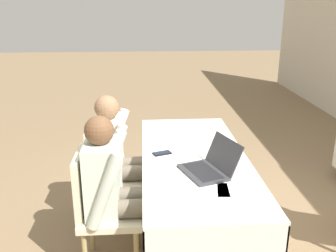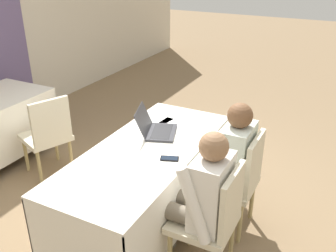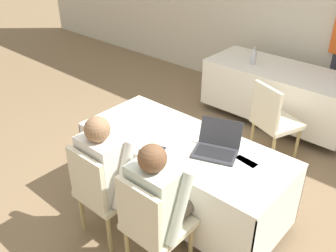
% 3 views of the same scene
% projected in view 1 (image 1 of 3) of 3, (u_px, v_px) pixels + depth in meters
% --- Properties ---
extents(ground_plane, '(24.00, 24.00, 0.00)m').
position_uv_depth(ground_plane, '(192.00, 236.00, 3.13)').
color(ground_plane, '#846B4C').
extents(conference_table_near, '(1.89, 0.80, 0.73)m').
position_uv_depth(conference_table_near, '(194.00, 176.00, 2.95)').
color(conference_table_near, white).
rests_on(conference_table_near, ground_plane).
extents(laptop, '(0.44, 0.43, 0.23)m').
position_uv_depth(laptop, '(209.00, 167.00, 2.60)').
color(laptop, '#333338').
rests_on(laptop, conference_table_near).
extents(cell_phone, '(0.12, 0.16, 0.01)m').
position_uv_depth(cell_phone, '(162.00, 153.00, 2.93)').
color(cell_phone, black).
rests_on(cell_phone, conference_table_near).
extents(paper_beside_laptop, '(0.24, 0.31, 0.00)m').
position_uv_depth(paper_beside_laptop, '(205.00, 189.00, 2.39)').
color(paper_beside_laptop, white).
rests_on(paper_beside_laptop, conference_table_near).
extents(paper_centre_table, '(0.26, 0.33, 0.00)m').
position_uv_depth(paper_centre_table, '(241.00, 191.00, 2.36)').
color(paper_centre_table, white).
rests_on(paper_centre_table, conference_table_near).
extents(paper_left_edge, '(0.30, 0.35, 0.00)m').
position_uv_depth(paper_left_edge, '(180.00, 146.00, 3.09)').
color(paper_left_edge, white).
rests_on(paper_left_edge, conference_table_near).
extents(chair_near_left, '(0.44, 0.44, 0.89)m').
position_uv_depth(chair_near_left, '(107.00, 171.00, 3.19)').
color(chair_near_left, tan).
rests_on(chair_near_left, ground_plane).
extents(chair_near_right, '(0.44, 0.44, 0.89)m').
position_uv_depth(chair_near_right, '(100.00, 205.00, 2.66)').
color(chair_near_right, tan).
rests_on(chair_near_right, ground_plane).
extents(person_checkered_shirt, '(0.50, 0.52, 1.15)m').
position_uv_depth(person_checkered_shirt, '(118.00, 153.00, 3.15)').
color(person_checkered_shirt, '#665B4C').
rests_on(person_checkered_shirt, ground_plane).
extents(person_white_shirt, '(0.50, 0.52, 1.15)m').
position_uv_depth(person_white_shirt, '(113.00, 185.00, 2.61)').
color(person_white_shirt, '#665B4C').
rests_on(person_white_shirt, ground_plane).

